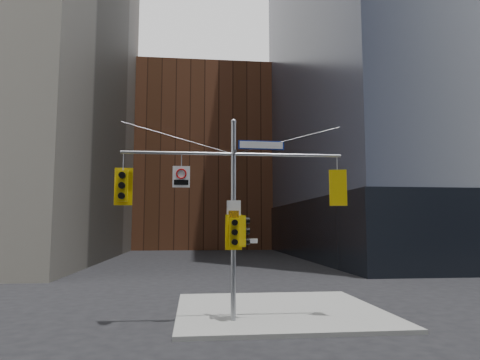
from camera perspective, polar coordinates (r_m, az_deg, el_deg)
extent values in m
plane|color=black|center=(13.70, -0.09, -20.57)|extent=(160.00, 160.00, 0.00)
cube|color=gray|center=(17.85, 5.17, -16.90)|extent=(8.00, 8.00, 0.15)
cube|color=black|center=(53.92, 27.03, -5.91)|extent=(36.40, 36.40, 6.00)
cube|color=brown|center=(71.99, -4.99, 2.34)|extent=(26.00, 20.00, 28.00)
cylinder|color=gray|center=(15.26, -0.89, -5.44)|extent=(0.18, 0.18, 7.20)
sphere|color=gray|center=(15.72, -0.87, 7.79)|extent=(0.20, 0.20, 0.20)
cylinder|color=gray|center=(15.43, -8.31, 3.57)|extent=(4.00, 0.11, 0.11)
cylinder|color=gray|center=(15.79, 6.38, 3.33)|extent=(4.00, 0.11, 0.11)
cylinder|color=gray|center=(15.14, -0.75, 3.70)|extent=(0.10, 0.70, 0.10)
cylinder|color=gray|center=(15.53, -8.27, 5.58)|extent=(4.00, 0.02, 1.12)
cylinder|color=gray|center=(15.89, 6.36, 5.28)|extent=(4.00, 0.02, 1.12)
cube|color=gold|center=(15.46, -15.37, -0.78)|extent=(0.35, 0.25, 1.07)
cube|color=gold|center=(15.64, -15.27, -0.84)|extent=(0.63, 0.05, 1.33)
cylinder|color=black|center=(15.30, -15.45, 0.63)|extent=(0.23, 0.17, 0.23)
cylinder|color=black|center=(15.38, -15.40, 0.59)|extent=(0.19, 0.02, 0.19)
cylinder|color=black|center=(15.26, -15.49, -0.71)|extent=(0.23, 0.17, 0.23)
cylinder|color=black|center=(15.34, -15.44, -0.73)|extent=(0.19, 0.02, 0.19)
cylinder|color=black|center=(15.23, -15.53, -2.05)|extent=(0.23, 0.17, 0.23)
cylinder|color=black|center=(15.31, -15.48, -2.07)|extent=(0.19, 0.02, 0.19)
cube|color=gold|center=(16.14, 12.89, -1.06)|extent=(0.40, 0.32, 1.07)
cube|color=gold|center=(15.96, 12.94, -1.00)|extent=(0.62, 0.20, 1.32)
cylinder|color=black|center=(16.38, 12.80, 0.12)|extent=(0.26, 0.21, 0.22)
cylinder|color=black|center=(16.30, 12.83, 0.15)|extent=(0.19, 0.07, 0.19)
cylinder|color=black|center=(16.35, 12.83, -1.12)|extent=(0.26, 0.21, 0.22)
cylinder|color=black|center=(16.26, 12.86, -1.10)|extent=(0.19, 0.07, 0.19)
cylinder|color=black|center=(16.32, 12.86, -2.37)|extent=(0.26, 0.21, 0.22)
cylinder|color=black|center=(16.24, 12.89, -2.35)|extent=(0.19, 0.07, 0.19)
cube|color=gold|center=(15.29, 0.16, -6.82)|extent=(0.30, 0.39, 1.10)
cylinder|color=black|center=(15.34, 0.93, -5.44)|extent=(0.20, 0.25, 0.23)
cylinder|color=black|center=(15.32, 0.62, -5.44)|extent=(0.05, 0.20, 0.20)
cylinder|color=black|center=(15.34, 0.93, -6.81)|extent=(0.20, 0.25, 0.23)
cylinder|color=black|center=(15.32, 0.62, -6.82)|extent=(0.05, 0.20, 0.20)
cylinder|color=black|center=(15.35, 0.93, -8.19)|extent=(0.20, 0.25, 0.23)
cylinder|color=#0CE559|center=(15.33, 0.62, -8.19)|extent=(0.05, 0.20, 0.20)
cube|color=gold|center=(14.99, -0.79, -6.98)|extent=(0.33, 0.23, 1.00)
cube|color=gold|center=(15.16, -0.86, -6.97)|extent=(0.59, 0.05, 1.24)
cylinder|color=black|center=(14.79, -0.71, -5.70)|extent=(0.21, 0.16, 0.21)
cylinder|color=black|center=(14.87, -0.74, -5.70)|extent=(0.18, 0.02, 0.18)
cylinder|color=black|center=(14.80, -0.71, -6.99)|extent=(0.21, 0.16, 0.21)
cylinder|color=black|center=(14.87, -0.74, -6.98)|extent=(0.18, 0.02, 0.18)
cylinder|color=black|center=(14.80, -0.71, -8.28)|extent=(0.21, 0.16, 0.21)
cylinder|color=black|center=(14.88, -0.75, -8.27)|extent=(0.18, 0.02, 0.18)
cube|color=navy|center=(15.67, 2.86, 4.67)|extent=(1.70, 0.09, 0.33)
cube|color=silver|center=(15.64, 2.87, 4.69)|extent=(1.59, 0.06, 0.25)
cube|color=silver|center=(15.28, -7.84, 0.44)|extent=(0.61, 0.03, 0.76)
torus|color=#B20A0A|center=(15.27, -7.84, 0.83)|extent=(0.38, 0.05, 0.38)
cube|color=black|center=(15.24, -7.85, -0.31)|extent=(0.51, 0.01, 0.18)
cube|color=silver|center=(15.15, -0.84, -3.97)|extent=(0.50, 0.08, 0.65)
cube|color=#D88C00|center=(15.13, -0.84, -4.65)|extent=(0.36, 0.05, 0.29)
cube|color=silver|center=(15.32, 0.80, -8.13)|extent=(0.83, 0.06, 0.17)
cube|color=#145926|center=(15.72, -1.05, -7.80)|extent=(0.13, 0.77, 0.15)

